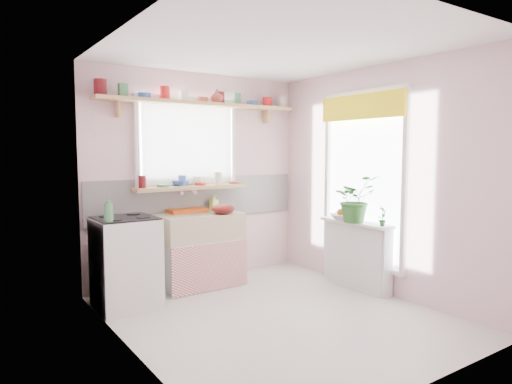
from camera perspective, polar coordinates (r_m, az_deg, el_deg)
room at (r=5.32m, az=2.78°, el=3.01°), size 3.20×3.20×3.20m
sink_unit at (r=5.37m, az=-7.07°, el=-7.11°), size 0.95×0.65×1.11m
cooker at (r=4.79m, az=-15.97°, el=-8.44°), size 0.58×0.58×0.93m
radiator_ledge at (r=5.38m, az=12.51°, el=-7.54°), size 0.22×0.95×0.78m
windowsill at (r=5.43m, az=-8.06°, el=0.57°), size 1.40×0.22×0.04m
pine_shelf at (r=5.50m, az=-6.72°, el=10.86°), size 2.52×0.24×0.04m
shelf_crockery at (r=5.51m, az=-6.73°, el=11.64°), size 2.47×0.11×0.12m
sill_crockery at (r=5.41m, az=-8.54°, el=1.33°), size 1.35×0.11×0.12m
dish_tray at (r=5.45m, az=-8.81°, el=-2.26°), size 0.45×0.34×0.04m
colander at (r=5.22m, az=-4.08°, el=-2.11°), size 0.34×0.34×0.12m
jade_plant at (r=5.20m, az=12.24°, el=-0.85°), size 0.48×0.42×0.52m
fruit_bowl at (r=5.33m, az=11.02°, el=-3.11°), size 0.36×0.36×0.08m
herb_pot at (r=4.99m, az=15.53°, el=-2.86°), size 0.14×0.12×0.23m
soap_bottle_sink at (r=5.61m, az=-5.27°, el=-1.27°), size 0.09×0.09×0.19m
sill_cup at (r=5.53m, az=-7.39°, el=1.41°), size 0.17×0.17×0.11m
sill_bowl at (r=5.43m, az=-9.49°, el=1.12°), size 0.28×0.28×0.07m
shelf_vase at (r=5.54m, az=-4.92°, el=11.86°), size 0.19×0.19×0.16m
cooker_bottle at (r=4.41m, az=-17.96°, el=-2.05°), size 0.12×0.12×0.24m
fruit at (r=5.33m, az=11.03°, el=-2.45°), size 0.20×0.14×0.10m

